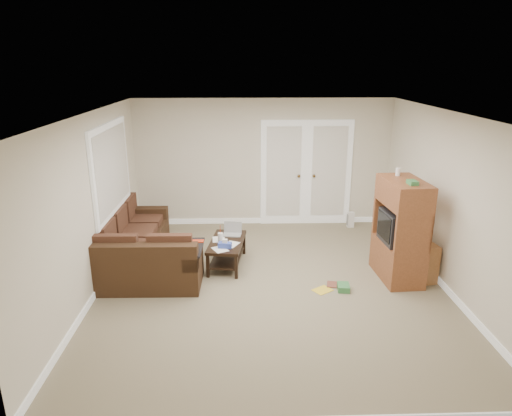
{
  "coord_description": "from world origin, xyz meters",
  "views": [
    {
      "loc": [
        -0.42,
        -6.05,
        3.15
      ],
      "look_at": [
        -0.22,
        0.32,
        1.1
      ],
      "focal_mm": 32.0,
      "sensor_mm": 36.0,
      "label": 1
    }
  ],
  "objects_px": {
    "tv_armoire": "(400,230)",
    "sectional_sofa": "(139,251)",
    "coffee_table": "(227,251)",
    "side_cabinet": "(418,259)"
  },
  "relations": [
    {
      "from": "tv_armoire",
      "to": "sectional_sofa",
      "type": "bearing_deg",
      "value": 170.13
    },
    {
      "from": "coffee_table",
      "to": "sectional_sofa",
      "type": "bearing_deg",
      "value": -168.72
    },
    {
      "from": "sectional_sofa",
      "to": "side_cabinet",
      "type": "relative_size",
      "value": 2.61
    },
    {
      "from": "sectional_sofa",
      "to": "coffee_table",
      "type": "height_order",
      "value": "sectional_sofa"
    },
    {
      "from": "sectional_sofa",
      "to": "tv_armoire",
      "type": "xyz_separation_m",
      "value": [
        3.99,
        -0.44,
        0.47
      ]
    },
    {
      "from": "sectional_sofa",
      "to": "tv_armoire",
      "type": "height_order",
      "value": "tv_armoire"
    },
    {
      "from": "tv_armoire",
      "to": "side_cabinet",
      "type": "height_order",
      "value": "tv_armoire"
    },
    {
      "from": "sectional_sofa",
      "to": "tv_armoire",
      "type": "distance_m",
      "value": 4.04
    },
    {
      "from": "coffee_table",
      "to": "side_cabinet",
      "type": "bearing_deg",
      "value": -4.75
    },
    {
      "from": "tv_armoire",
      "to": "side_cabinet",
      "type": "xyz_separation_m",
      "value": [
        0.28,
        -0.09,
        -0.43
      ]
    }
  ]
}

